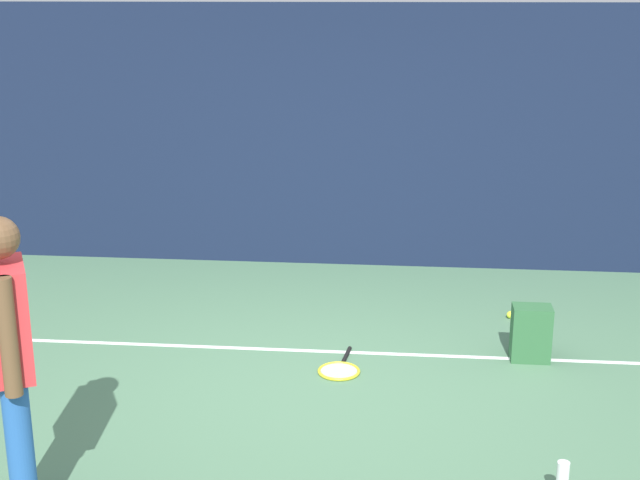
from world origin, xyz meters
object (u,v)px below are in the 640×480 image
at_px(tennis_player, 10,353).
at_px(tennis_ball_near_player, 510,315).
at_px(tennis_racket, 340,369).
at_px(backpack, 531,334).

relative_size(tennis_player, tennis_ball_near_player, 25.76).
bearing_deg(tennis_racket, tennis_ball_near_player, 138.17).
distance_m(tennis_player, tennis_racket, 2.75).
distance_m(tennis_player, tennis_ball_near_player, 4.53).
distance_m(tennis_racket, tennis_ball_near_player, 1.88).
distance_m(tennis_racket, backpack, 1.52).
bearing_deg(tennis_player, backpack, 101.83).
bearing_deg(tennis_player, tennis_ball_near_player, 110.99).
height_order(tennis_player, tennis_ball_near_player, tennis_player).
distance_m(backpack, tennis_ball_near_player, 0.88).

